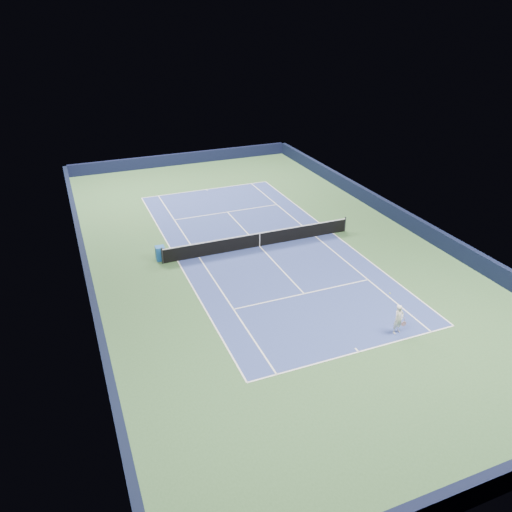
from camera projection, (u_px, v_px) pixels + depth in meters
name	position (u px, v px, depth m)	size (l,w,h in m)	color
ground	(260.00, 246.00, 32.60)	(40.00, 40.00, 0.00)	#33572F
wall_far	(182.00, 159.00, 48.69)	(22.00, 0.35, 1.10)	black
wall_near	(495.00, 482.00, 16.00)	(22.00, 0.35, 1.10)	black
wall_right	(398.00, 215.00, 35.97)	(0.35, 40.00, 1.10)	black
wall_left	(86.00, 269.00, 28.73)	(0.35, 40.00, 1.10)	black
court_surface	(260.00, 246.00, 32.59)	(10.97, 23.77, 0.01)	navy
baseline_far	(206.00, 189.00, 42.39)	(10.97, 0.08, 0.00)	white
baseline_near	(359.00, 352.00, 22.79)	(10.97, 0.08, 0.00)	white
sideline_doubles_right	(333.00, 233.00, 34.43)	(0.08, 23.77, 0.00)	white
sideline_doubles_left	(178.00, 261.00, 30.76)	(0.08, 23.77, 0.00)	white
sideline_singles_right	(315.00, 236.00, 33.97)	(0.08, 23.77, 0.00)	white
sideline_singles_left	(199.00, 257.00, 31.22)	(0.08, 23.77, 0.00)	white
service_line_far	(227.00, 212.00, 37.87)	(8.23, 0.08, 0.00)	white
service_line_near	(304.00, 294.00, 27.32)	(8.23, 0.08, 0.00)	white
center_service_line	(260.00, 246.00, 32.59)	(0.08, 12.80, 0.00)	white
center_mark_far	(207.00, 190.00, 42.27)	(0.08, 0.30, 0.00)	white
center_mark_near	(357.00, 350.00, 22.92)	(0.08, 0.30, 0.00)	white
tennis_net	(260.00, 239.00, 32.37)	(12.90, 0.10, 1.07)	black
sponsor_cube	(160.00, 253.00, 30.70)	(0.59, 0.53, 0.91)	#1C54A8
tennis_player	(399.00, 319.00, 23.78)	(0.77, 1.27, 1.66)	white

